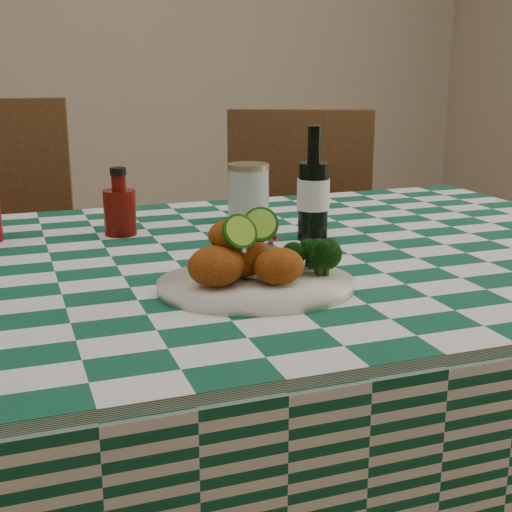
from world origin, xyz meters
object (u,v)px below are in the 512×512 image
object	(u,v)px
beer_bottle	(313,184)
wooden_chair_right	(298,283)
plate	(256,285)
dining_table	(232,450)
fried_chicken_pile	(251,247)
ketchup_bottle	(119,202)
mason_jar	(248,193)

from	to	relation	value
beer_bottle	wooden_chair_right	world-z (taller)	beer_bottle
plate	dining_table	bearing A→B (deg)	82.63
dining_table	wooden_chair_right	size ratio (longest dim) A/B	1.69
plate	wooden_chair_right	bearing A→B (deg)	63.05
fried_chicken_pile	beer_bottle	xyz separation A→B (m)	(0.22, 0.27, 0.04)
ketchup_bottle	dining_table	bearing A→B (deg)	-54.97
dining_table	mason_jar	xyz separation A→B (m)	(0.12, 0.25, 0.46)
ketchup_bottle	wooden_chair_right	bearing A→B (deg)	37.41
mason_jar	fried_chicken_pile	bearing A→B (deg)	-108.66
dining_table	plate	bearing A→B (deg)	-97.37
ketchup_bottle	beer_bottle	size ratio (longest dim) A/B	0.62
beer_bottle	wooden_chair_right	xyz separation A→B (m)	(0.23, 0.61, -0.40)
fried_chicken_pile	mason_jar	distance (m)	0.49
plate	beer_bottle	world-z (taller)	beer_bottle
dining_table	plate	size ratio (longest dim) A/B	5.54
fried_chicken_pile	wooden_chair_right	world-z (taller)	wooden_chair_right
plate	mason_jar	distance (m)	0.49
ketchup_bottle	wooden_chair_right	xyz separation A→B (m)	(0.58, 0.45, -0.36)
wooden_chair_right	mason_jar	bearing A→B (deg)	-102.08
plate	wooden_chair_right	size ratio (longest dim) A/B	0.30
mason_jar	beer_bottle	distance (m)	0.20
plate	ketchup_bottle	bearing A→B (deg)	106.72
ketchup_bottle	mason_jar	distance (m)	0.28
ketchup_bottle	fried_chicken_pile	bearing A→B (deg)	-74.19
dining_table	wooden_chair_right	world-z (taller)	wooden_chair_right
dining_table	ketchup_bottle	world-z (taller)	ketchup_bottle
plate	ketchup_bottle	size ratio (longest dim) A/B	2.20
ketchup_bottle	beer_bottle	bearing A→B (deg)	-25.57
plate	fried_chicken_pile	distance (m)	0.06
mason_jar	wooden_chair_right	world-z (taller)	wooden_chair_right
fried_chicken_pile	dining_table	bearing A→B (deg)	80.63
wooden_chair_right	fried_chicken_pile	bearing A→B (deg)	-94.01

